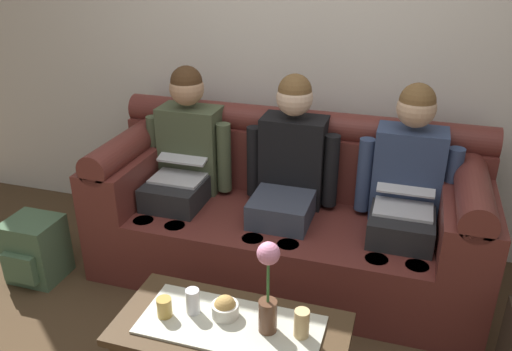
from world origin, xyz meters
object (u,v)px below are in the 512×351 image
object	(u,v)px
person_left	(184,159)
person_middle	(289,173)
cup_near_left	(302,323)
coffee_table	(231,333)
flower_vase	(268,287)
cup_far_center	(193,301)
cup_near_right	(164,307)
couch	(287,215)
backpack_left	(35,250)
snack_bowl	(225,308)
person_right	(406,188)

from	to	relation	value
person_left	person_middle	size ratio (longest dim) A/B	1.00
cup_near_left	coffee_table	bearing A→B (deg)	-176.00
flower_vase	cup_far_center	world-z (taller)	flower_vase
coffee_table	cup_near_right	size ratio (longest dim) A/B	11.27
person_middle	cup_near_left	xyz separation A→B (m)	(0.31, -0.99, -0.22)
couch	backpack_left	xyz separation A→B (m)	(-1.42, -0.56, -0.18)
person_left	cup_far_center	distance (m)	1.12
cup_near_left	backpack_left	size ratio (longest dim) A/B	0.33
flower_vase	cup_far_center	xyz separation A→B (m)	(-0.35, 0.01, -0.16)
couch	backpack_left	size ratio (longest dim) A/B	5.77
snack_bowl	cup_near_right	world-z (taller)	snack_bowl
backpack_left	cup_far_center	bearing A→B (deg)	-19.46
person_left	backpack_left	world-z (taller)	person_left
cup_near_right	cup_far_center	size ratio (longest dim) A/B	0.76
coffee_table	person_middle	bearing A→B (deg)	90.00
coffee_table	person_left	bearing A→B (deg)	123.25
cup_near_left	cup_near_right	world-z (taller)	cup_near_left
person_middle	snack_bowl	distance (m)	1.00
flower_vase	backpack_left	bearing A→B (deg)	164.18
person_middle	cup_far_center	distance (m)	1.03
cup_near_left	cup_near_right	distance (m)	0.61
couch	cup_near_left	distance (m)	1.05
person_right	flower_vase	xyz separation A→B (m)	(-0.50, -1.01, -0.06)
cup_near_left	cup_near_right	xyz separation A→B (m)	(-0.61, -0.06, -0.02)
cup_near_right	backpack_left	xyz separation A→B (m)	(-1.12, 0.50, -0.22)
person_right	snack_bowl	size ratio (longest dim) A/B	10.08
person_right	cup_near_right	distance (m)	1.45
cup_near_left	cup_far_center	world-z (taller)	cup_near_left
snack_bowl	person_left	bearing A→B (deg)	122.71
cup_near_right	backpack_left	world-z (taller)	cup_near_right
snack_bowl	cup_far_center	distance (m)	0.15
flower_vase	cup_far_center	distance (m)	0.39
person_right	cup_near_right	xyz separation A→B (m)	(-0.97, -1.05, -0.24)
person_right	backpack_left	world-z (taller)	person_right
coffee_table	cup_near_right	world-z (taller)	cup_near_right
couch	flower_vase	xyz separation A→B (m)	(0.17, -1.01, 0.23)
cup_near_right	person_left	bearing A→B (deg)	109.21
cup_near_left	cup_far_center	xyz separation A→B (m)	(-0.50, 0.00, -0.00)
person_left	person_right	size ratio (longest dim) A/B	1.00
coffee_table	cup_near_right	distance (m)	0.32
cup_near_right	snack_bowl	bearing A→B (deg)	16.96
person_middle	backpack_left	xyz separation A→B (m)	(-1.42, -0.56, -0.46)
person_right	couch	bearing A→B (deg)	179.69
person_right	snack_bowl	bearing A→B (deg)	-126.01
person_middle	person_right	world-z (taller)	same
backpack_left	person_right	bearing A→B (deg)	14.86
coffee_table	cup_near_right	xyz separation A→B (m)	(-0.30, -0.04, 0.10)
person_right	cup_near_left	world-z (taller)	person_right
couch	coffee_table	size ratio (longest dim) A/B	2.20
person_left	flower_vase	world-z (taller)	person_left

